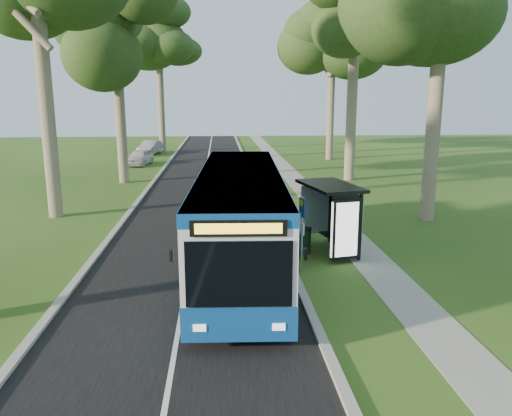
{
  "coord_description": "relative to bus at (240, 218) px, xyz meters",
  "views": [
    {
      "loc": [
        -2.39,
        -16.65,
        5.75
      ],
      "look_at": [
        -1.03,
        1.99,
        1.6
      ],
      "focal_mm": 35.0,
      "sensor_mm": 36.0,
      "label": 1
    }
  ],
  "objects": [
    {
      "name": "footpath",
      "position": [
        4.73,
        10.1,
        -1.72
      ],
      "size": [
        1.5,
        100.0,
        0.02
      ],
      "primitive_type": "cube",
      "color": "gray",
      "rests_on": "ground"
    },
    {
      "name": "bus",
      "position": [
        0.0,
        0.0,
        0.0
      ],
      "size": [
        3.2,
        12.69,
        3.34
      ],
      "rotation": [
        0.0,
        0.0,
        -0.05
      ],
      "color": "silver",
      "rests_on": "ground"
    },
    {
      "name": "car_silver",
      "position": [
        -7.76,
        35.51,
        -1.02
      ],
      "size": [
        2.31,
        4.5,
        1.41
      ],
      "primitive_type": "imported",
      "rotation": [
        0.0,
        0.0,
        -0.2
      ],
      "color": "#96989C",
      "rests_on": "ground"
    },
    {
      "name": "bus_shelter",
      "position": [
        3.56,
        0.99,
        0.11
      ],
      "size": [
        2.24,
        3.31,
        2.61
      ],
      "rotation": [
        0.0,
        0.0,
        0.21
      ],
      "color": "black",
      "rests_on": "ground"
    },
    {
      "name": "ground",
      "position": [
        1.73,
        0.1,
        -1.73
      ],
      "size": [
        120.0,
        120.0,
        0.0
      ],
      "primitive_type": "plane",
      "color": "#2C4F18",
      "rests_on": "ground"
    },
    {
      "name": "tree_west_e",
      "position": [
        -6.77,
        38.1,
        10.15
      ],
      "size": [
        5.2,
        5.2,
        16.05
      ],
      "color": "#7A6B56",
      "rests_on": "ground"
    },
    {
      "name": "tree_west_d",
      "position": [
        -9.27,
        28.1,
        10.28
      ],
      "size": [
        5.2,
        5.2,
        16.22
      ],
      "color": "#7A6B56",
      "rests_on": "ground"
    },
    {
      "name": "centre_line",
      "position": [
        -1.77,
        10.1,
        -1.71
      ],
      "size": [
        0.12,
        100.0,
        0.0
      ],
      "primitive_type": "cube",
      "color": "white",
      "rests_on": "road"
    },
    {
      "name": "litter_bin",
      "position": [
        2.46,
        1.32,
        -1.23
      ],
      "size": [
        0.56,
        0.56,
        0.98
      ],
      "rotation": [
        0.0,
        0.0,
        0.18
      ],
      "color": "black",
      "rests_on": "ground"
    },
    {
      "name": "tree_east_d",
      "position": [
        9.73,
        30.1,
        8.82
      ],
      "size": [
        5.2,
        5.2,
        14.23
      ],
      "color": "#7A6B56",
      "rests_on": "ground"
    },
    {
      "name": "kerb_west",
      "position": [
        -5.27,
        10.1,
        -1.67
      ],
      "size": [
        0.25,
        100.0,
        0.12
      ],
      "primitive_type": "cube",
      "color": "#9E9B93",
      "rests_on": "ground"
    },
    {
      "name": "car_white",
      "position": [
        -7.57,
        27.19,
        -1.05
      ],
      "size": [
        2.18,
        4.16,
        1.35
      ],
      "primitive_type": "imported",
      "rotation": [
        0.0,
        0.0,
        -0.15
      ],
      "color": "silver",
      "rests_on": "ground"
    },
    {
      "name": "bus_stop_sign",
      "position": [
        2.03,
        -0.65,
        -0.13
      ],
      "size": [
        0.15,
        0.35,
        2.56
      ],
      "rotation": [
        0.0,
        0.0,
        0.31
      ],
      "color": "gray",
      "rests_on": "ground"
    },
    {
      "name": "road",
      "position": [
        -1.77,
        10.1,
        -1.72
      ],
      "size": [
        7.0,
        100.0,
        0.02
      ],
      "primitive_type": "cube",
      "color": "black",
      "rests_on": "ground"
    },
    {
      "name": "kerb_east",
      "position": [
        1.73,
        10.1,
        -1.67
      ],
      "size": [
        0.25,
        100.0,
        0.12
      ],
      "primitive_type": "cube",
      "color": "#9E9B93",
      "rests_on": "ground"
    },
    {
      "name": "tree_west_c",
      "position": [
        -7.27,
        18.1,
        8.9
      ],
      "size": [
        5.2,
        5.2,
        14.35
      ],
      "color": "#7A6B56",
      "rests_on": "ground"
    }
  ]
}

